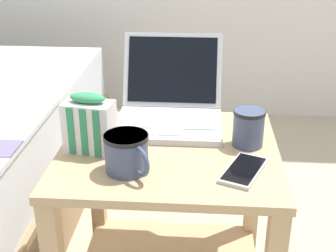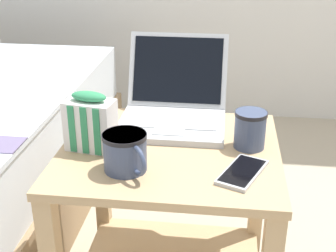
# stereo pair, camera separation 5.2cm
# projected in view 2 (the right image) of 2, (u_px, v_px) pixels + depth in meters

# --- Properties ---
(bedside_table) EXTENTS (0.57, 0.52, 0.56)m
(bedside_table) POSITION_uv_depth(u_px,v_px,m) (170.00, 212.00, 1.31)
(bedside_table) COLOR tan
(bedside_table) RESTS_ON ground_plane
(laptop) EXTENTS (0.30, 0.34, 0.23)m
(laptop) POSITION_uv_depth(u_px,v_px,m) (174.00, 106.00, 1.37)
(laptop) COLOR #B7BABC
(laptop) RESTS_ON bedside_table
(mug_front_left) EXTENTS (0.09, 0.12, 0.10)m
(mug_front_left) POSITION_uv_depth(u_px,v_px,m) (251.00, 127.00, 1.21)
(mug_front_left) COLOR #3F4C6B
(mug_front_left) RESTS_ON bedside_table
(mug_front_right) EXTENTS (0.12, 0.13, 0.09)m
(mug_front_right) POSITION_uv_depth(u_px,v_px,m) (126.00, 150.00, 1.10)
(mug_front_right) COLOR #3F4C6B
(mug_front_right) RESTS_ON bedside_table
(snack_bag) EXTENTS (0.13, 0.09, 0.16)m
(snack_bag) POSITION_uv_depth(u_px,v_px,m) (91.00, 123.00, 1.19)
(snack_bag) COLOR white
(snack_bag) RESTS_ON bedside_table
(cell_phone) EXTENTS (0.13, 0.17, 0.01)m
(cell_phone) POSITION_uv_depth(u_px,v_px,m) (242.00, 172.00, 1.10)
(cell_phone) COLOR #B7BABC
(cell_phone) RESTS_ON bedside_table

